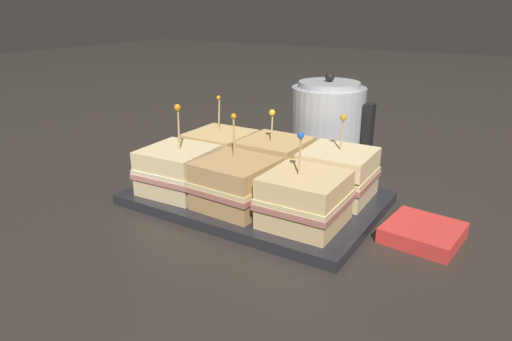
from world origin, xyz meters
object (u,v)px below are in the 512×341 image
at_px(sandwich_front_left, 179,170).
at_px(sandwich_front_center, 235,183).
at_px(sandwich_back_left, 220,151).
at_px(napkin_stack, 423,233).
at_px(sandwich_front_right, 305,199).
at_px(serving_platter, 256,198).
at_px(sandwich_back_center, 275,162).
at_px(kettle_steel, 328,124).
at_px(sandwich_back_right, 338,174).

height_order(sandwich_front_left, sandwich_front_center, sandwich_front_left).
distance_m(sandwich_front_left, sandwich_back_left, 0.13).
bearing_deg(napkin_stack, sandwich_front_right, -154.79).
height_order(serving_platter, sandwich_front_right, sandwich_front_right).
bearing_deg(sandwich_front_right, napkin_stack, 25.21).
relative_size(serving_platter, sandwich_back_left, 2.80).
bearing_deg(sandwich_front_left, sandwich_back_left, 90.20).
xyz_separation_m(serving_platter, sandwich_front_center, (-0.00, -0.06, 0.05)).
bearing_deg(sandwich_front_center, sandwich_back_center, 87.80).
bearing_deg(serving_platter, sandwich_back_center, 87.63).
distance_m(sandwich_front_left, sandwich_front_right, 0.25).
xyz_separation_m(serving_platter, sandwich_front_left, (-0.13, -0.06, 0.05)).
height_order(sandwich_front_right, kettle_steel, kettle_steel).
distance_m(serving_platter, sandwich_front_center, 0.08).
distance_m(sandwich_front_center, sandwich_back_right, 0.18).
xyz_separation_m(sandwich_front_center, napkin_stack, (0.29, 0.08, -0.05)).
xyz_separation_m(sandwich_back_center, napkin_stack, (0.29, -0.05, -0.05)).
bearing_deg(sandwich_back_right, sandwich_back_center, 179.87).
distance_m(sandwich_front_center, sandwich_back_center, 0.13).
distance_m(sandwich_front_left, kettle_steel, 0.37).
distance_m(sandwich_front_center, napkin_stack, 0.31).
relative_size(sandwich_front_right, sandwich_back_right, 0.99).
distance_m(sandwich_back_right, kettle_steel, 0.23).
bearing_deg(napkin_stack, kettle_steel, 137.08).
relative_size(sandwich_front_left, sandwich_front_right, 1.11).
height_order(sandwich_back_center, kettle_steel, kettle_steel).
bearing_deg(napkin_stack, sandwich_back_center, 170.38).
xyz_separation_m(kettle_steel, napkin_stack, (0.27, -0.25, -0.08)).
bearing_deg(napkin_stack, serving_platter, -176.69).
distance_m(sandwich_front_left, sandwich_back_right, 0.29).
bearing_deg(serving_platter, sandwich_front_left, -153.59).
xyz_separation_m(sandwich_front_center, sandwich_back_left, (-0.12, 0.13, -0.00)).
bearing_deg(kettle_steel, sandwich_front_right, -72.05).
height_order(sandwich_front_right, sandwich_back_right, same).
bearing_deg(sandwich_back_center, serving_platter, -92.37).
height_order(serving_platter, sandwich_back_right, sandwich_back_right).
distance_m(kettle_steel, napkin_stack, 0.38).
relative_size(sandwich_front_right, sandwich_back_left, 0.95).
distance_m(sandwich_front_left, napkin_stack, 0.43).
relative_size(sandwich_front_center, kettle_steel, 0.77).
xyz_separation_m(sandwich_back_center, kettle_steel, (0.02, 0.20, 0.03)).
relative_size(sandwich_front_center, sandwich_back_right, 1.06).
relative_size(sandwich_back_center, sandwich_back_right, 0.98).
bearing_deg(sandwich_front_center, sandwich_front_right, 0.82).
xyz_separation_m(sandwich_front_right, sandwich_back_right, (0.00, 0.13, 0.00)).
height_order(serving_platter, sandwich_back_left, sandwich_back_left).
height_order(sandwich_back_right, kettle_steel, kettle_steel).
distance_m(sandwich_front_right, sandwich_back_right, 0.13).
bearing_deg(sandwich_front_center, sandwich_back_right, 44.47).
distance_m(sandwich_front_center, sandwich_front_right, 0.13).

